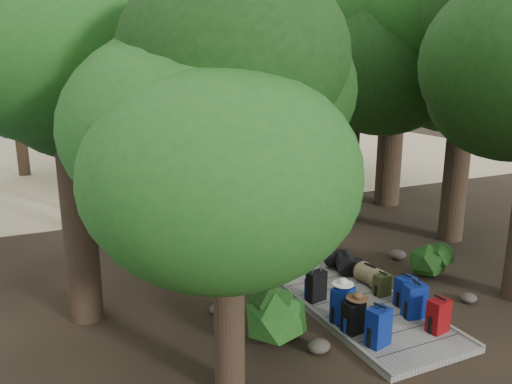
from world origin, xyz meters
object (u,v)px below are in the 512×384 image
backpack_left_d (314,287)px  sun_lounger (248,171)px  backpack_right_b (415,299)px  suitcase_on_boardwalk (316,286)px  duffel_right_black (345,263)px  kayak (106,182)px  duffel_right_khaki (370,275)px  backpack_right_a (439,314)px  backpack_right_c (405,290)px  backpack_left_b (353,316)px  backpack_right_d (382,284)px  backpack_left_c (342,303)px  lone_suitcase_on_sand (197,179)px  backpack_left_a (379,325)px

backpack_left_d → sun_lounger: 11.81m
backpack_right_b → suitcase_on_boardwalk: (-1.31, 1.36, -0.05)m
duffel_right_black → kayak: size_ratio=0.20×
backpack_right_b → duffel_right_khaki: bearing=94.7°
suitcase_on_boardwalk → backpack_right_a: bearing=-66.8°
backpack_right_a → kayak: size_ratio=0.19×
backpack_right_b → kayak: backpack_right_b is taller
duffel_right_khaki → backpack_right_c: bearing=-99.1°
duffel_right_black → backpack_right_b: bearing=-67.1°
backpack_left_b → suitcase_on_boardwalk: bearing=81.0°
backpack_left_b → backpack_right_d: bearing=28.8°
kayak → sun_lounger: sun_lounger is taller
backpack_left_c → suitcase_on_boardwalk: 0.97m
backpack_left_b → backpack_left_c: size_ratio=0.87×
duffel_right_black → lone_suitcase_on_sand: lone_suitcase_on_sand is taller
backpack_right_b → kayak: size_ratio=0.21×
suitcase_on_boardwalk → sun_lounger: size_ratio=0.32×
backpack_left_b → backpack_right_b: bearing=-6.1°
backpack_right_c → backpack_right_b: bearing=-116.1°
backpack_left_b → duffel_right_black: backpack_left_b is taller
backpack_left_a → backpack_right_c: size_ratio=1.15×
backpack_right_b → suitcase_on_boardwalk: size_ratio=1.17×
backpack_right_b → duffel_right_khaki: backpack_right_b is taller
backpack_right_d → sun_lounger: 11.92m
lone_suitcase_on_sand → backpack_left_b: bearing=-109.2°
backpack_left_b → duffel_right_black: size_ratio=0.96×
backpack_left_c → suitcase_on_boardwalk: size_ratio=1.23×
backpack_right_a → backpack_left_b: bearing=148.4°
backpack_right_d → duffel_right_khaki: size_ratio=0.83×
backpack_left_a → lone_suitcase_on_sand: (0.91, 12.45, -0.11)m
duffel_right_black → backpack_left_b: bearing=-97.4°
backpack_left_a → backpack_right_b: bearing=8.1°
backpack_right_b → backpack_right_c: (0.17, 0.46, -0.04)m
backpack_left_d → lone_suitcase_on_sand: lone_suitcase_on_sand is taller
backpack_right_d → backpack_right_b: bearing=-96.8°
backpack_left_a → suitcase_on_boardwalk: size_ratio=1.20×
backpack_right_c → duffel_right_khaki: (-0.00, 1.11, -0.12)m
kayak → sun_lounger: bearing=-17.4°
duffel_right_khaki → suitcase_on_boardwalk: 1.50m
backpack_left_c → duffel_right_black: 2.40m
backpack_right_a → duffel_right_khaki: size_ratio=1.11×
backpack_right_a → duffel_right_black: size_ratio=0.98×
backpack_right_a → backpack_right_d: size_ratio=1.35×
backpack_right_c → lone_suitcase_on_sand: 11.51m
backpack_left_c → backpack_right_c: (1.52, 0.06, -0.06)m
backpack_right_c → backpack_left_c: bearing=176.9°
backpack_right_c → backpack_right_d: backpack_right_c is taller
backpack_right_c → sun_lounger: backpack_right_c is taller
sun_lounger → lone_suitcase_on_sand: bearing=-173.4°
kayak → lone_suitcase_on_sand: bearing=-36.5°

